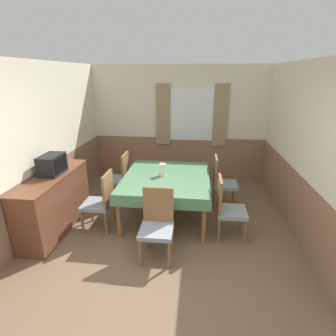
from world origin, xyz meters
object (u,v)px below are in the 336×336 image
Objects in this scene: chair_head_near at (157,222)px; chair_left_near at (101,200)px; dining_table at (166,182)px; chair_left_far at (120,176)px; tv at (52,164)px; chair_right_near at (227,207)px; sideboard at (55,202)px; vase at (163,170)px; chair_right_far at (222,180)px.

chair_left_near is at bearing -29.57° from chair_head_near.
chair_left_far is at bearing 152.21° from dining_table.
chair_head_near is at bearing -18.04° from tv.
chair_right_near is (0.98, 0.56, 0.00)m from chair_head_near.
sideboard is at bearing -88.35° from chair_right_near.
chair_right_near is at bearing -117.79° from chair_left_far.
chair_left_near is 0.93m from tv.
dining_table is at bearing -21.31° from vase.
dining_table is 1.71× the size of chair_right_near.
dining_table is 3.81× the size of tv.
tv is 1.75m from vase.
tv is (-2.70, -1.03, 0.57)m from chair_right_far.
chair_left_far is 1.00× the size of chair_left_near.
chair_right_near is at bearing -27.79° from dining_table.
dining_table is at bearing -90.00° from chair_head_near.
chair_left_near is (0.00, -1.04, 0.00)m from chair_left_far.
chair_right_near is at bearing -0.03° from tv.
chair_right_near reaches higher than dining_table.
chair_right_near is 1.24m from vase.
sideboard is at bearing 146.40° from chair_left_far.
chair_left_far and chair_left_near have the same top height.
dining_table is 1.71× the size of chair_left_near.
sideboard is at bearing -94.56° from tv.
chair_right_far is (1.96, 1.04, 0.00)m from chair_left_near.
chair_left_near is 1.00× the size of chair_right_far.
chair_head_near is 1.87m from chair_right_far.
dining_table is at bearing -62.21° from chair_right_far.
chair_head_near is 1.16m from vase.
chair_left_far is at bearing 0.00° from chair_left_near.
chair_right_near is 0.60× the size of sideboard.
chair_right_near and vase have the same top height.
chair_left_near is at bearing -149.18° from vase.
chair_head_near and chair_right_far have the same top height.
sideboard is at bearing -67.62° from chair_right_far.
vase is at bearing -118.25° from chair_left_far.
chair_head_near is 1.00× the size of chair_left_near.
tv is at bearing 144.66° from chair_left_far.
tv is at bearing -69.03° from chair_right_far.
chair_head_near is at bearing -119.57° from chair_left_near.
dining_table is 1.12m from chair_left_far.
dining_table is at bearing -117.79° from chair_left_far.
chair_left_far is 1.00× the size of chair_right_far.
chair_head_near is at bearing -148.34° from chair_left_far.
chair_left_near and chair_right_far have the same top height.
chair_left_far reaches higher than dining_table.
chair_left_near is at bearing -152.21° from dining_table.
tv reaches higher than vase.
chair_left_near is at bearing -180.00° from chair_left_far.
chair_head_near is 1.79m from sideboard.
sideboard is at bearing -159.36° from vase.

